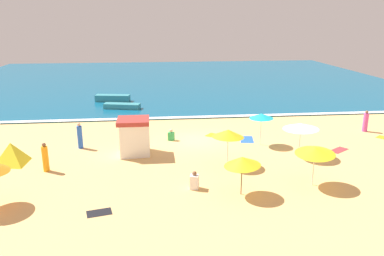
% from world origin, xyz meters
% --- Properties ---
extents(ground_plane, '(60.00, 60.00, 0.00)m').
position_xyz_m(ground_plane, '(0.00, 0.00, 0.00)').
color(ground_plane, '#E5B26B').
extents(ocean_water, '(60.00, 44.00, 0.10)m').
position_xyz_m(ocean_water, '(0.00, 28.00, 0.05)').
color(ocean_water, '#0F567A').
rests_on(ocean_water, ground_plane).
extents(wave_breaker_foam, '(57.00, 0.70, 0.01)m').
position_xyz_m(wave_breaker_foam, '(0.00, 6.30, 0.10)').
color(wave_breaker_foam, white).
rests_on(wave_breaker_foam, ocean_water).
extents(lifeguard_cabana, '(2.01, 1.97, 2.35)m').
position_xyz_m(lifeguard_cabana, '(-4.32, -2.30, 1.19)').
color(lifeguard_cabana, white).
rests_on(lifeguard_cabana, ground_plane).
extents(beach_umbrella_0, '(2.30, 2.29, 2.21)m').
position_xyz_m(beach_umbrella_0, '(6.09, -3.83, 1.98)').
color(beach_umbrella_0, silver).
rests_on(beach_umbrella_0, ground_plane).
extents(beach_umbrella_2, '(2.07, 2.06, 2.25)m').
position_xyz_m(beach_umbrella_2, '(4.27, -1.37, 2.05)').
color(beach_umbrella_2, silver).
rests_on(beach_umbrella_2, ground_plane).
extents(beach_umbrella_3, '(1.95, 1.92, 2.06)m').
position_xyz_m(beach_umbrella_3, '(1.19, -8.76, 1.76)').
color(beach_umbrella_3, '#4C3823').
rests_on(beach_umbrella_3, ground_plane).
extents(beach_umbrella_4, '(2.84, 2.84, 2.18)m').
position_xyz_m(beach_umbrella_4, '(5.17, -8.08, 1.91)').
color(beach_umbrella_4, silver).
rests_on(beach_umbrella_4, ground_plane).
extents(beach_umbrella_6, '(2.67, 2.67, 2.24)m').
position_xyz_m(beach_umbrella_6, '(1.27, -4.86, 1.99)').
color(beach_umbrella_6, silver).
rests_on(beach_umbrella_6, ground_plane).
extents(beach_tent, '(2.48, 2.52, 1.30)m').
position_xyz_m(beach_tent, '(-11.61, -3.17, 0.65)').
color(beach_tent, yellow).
rests_on(beach_tent, ground_plane).
extents(beachgoer_1, '(0.41, 0.41, 1.71)m').
position_xyz_m(beachgoer_1, '(-9.24, -4.66, 0.80)').
color(beachgoer_1, orange).
rests_on(beachgoer_1, ground_plane).
extents(beachgoer_2, '(0.49, 0.49, 1.66)m').
position_xyz_m(beachgoer_2, '(13.23, 0.89, 0.77)').
color(beachgoer_2, '#D84CA5').
rests_on(beachgoer_2, ground_plane).
extents(beachgoer_3, '(0.52, 0.52, 0.84)m').
position_xyz_m(beachgoer_3, '(-1.81, 0.29, 0.36)').
color(beachgoer_3, green).
rests_on(beachgoer_3, ground_plane).
extents(beachgoer_4, '(0.48, 0.48, 1.77)m').
position_xyz_m(beachgoer_4, '(-7.99, -0.79, 0.83)').
color(beachgoer_4, blue).
rests_on(beachgoer_4, ground_plane).
extents(beachgoer_5, '(0.53, 0.53, 0.96)m').
position_xyz_m(beachgoer_5, '(-1.05, -7.86, 0.41)').
color(beachgoer_5, white).
rests_on(beachgoer_5, ground_plane).
extents(beach_towel_0, '(1.20, 1.78, 0.01)m').
position_xyz_m(beach_towel_0, '(3.63, -0.16, 0.01)').
color(beach_towel_0, blue).
rests_on(beach_towel_0, ground_plane).
extents(beach_towel_1, '(1.23, 0.91, 0.01)m').
position_xyz_m(beach_towel_1, '(-5.61, -9.92, 0.01)').
color(beach_towel_1, black).
rests_on(beach_towel_1, ground_plane).
extents(beach_towel_2, '(1.59, 1.38, 0.01)m').
position_xyz_m(beach_towel_2, '(9.17, -3.06, 0.01)').
color(beach_towel_2, red).
rests_on(beach_towel_2, ground_plane).
extents(beach_towel_4, '(1.55, 1.51, 0.01)m').
position_xyz_m(beach_towel_4, '(1.48, 1.01, 0.01)').
color(beach_towel_4, orange).
rests_on(beach_towel_4, ground_plane).
extents(small_boat_0, '(3.57, 1.72, 0.49)m').
position_xyz_m(small_boat_0, '(-6.00, 10.25, 0.35)').
color(small_boat_0, teal).
rests_on(small_boat_0, ocean_water).
extents(small_boat_1, '(3.64, 1.53, 0.67)m').
position_xyz_m(small_boat_1, '(-7.20, 13.69, 0.44)').
color(small_boat_1, teal).
rests_on(small_boat_1, ocean_water).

